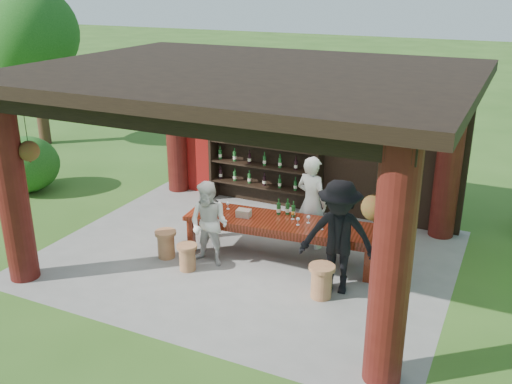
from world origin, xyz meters
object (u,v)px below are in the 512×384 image
at_px(host, 312,202).
at_px(napkin_basket, 244,213).
at_px(stool_near_right, 321,281).
at_px(wine_shelf, 265,157).
at_px(tasting_table, 281,226).
at_px(guest_woman, 209,224).
at_px(stool_near_left, 187,257).
at_px(guest_man, 338,237).
at_px(stool_far_left, 166,243).

distance_m(host, napkin_basket, 1.33).
bearing_deg(stool_near_right, napkin_basket, 154.29).
bearing_deg(host, wine_shelf, -24.22).
bearing_deg(tasting_table, guest_woman, -143.99).
height_order(tasting_table, stool_near_left, tasting_table).
height_order(stool_near_left, napkin_basket, napkin_basket).
height_order(wine_shelf, napkin_basket, wine_shelf).
xyz_separation_m(host, guest_man, (0.98, -1.42, 0.06)).
height_order(wine_shelf, guest_woman, wine_shelf).
bearing_deg(wine_shelf, guest_woman, -84.44).
distance_m(stool_near_right, stool_far_left, 3.10).
distance_m(tasting_table, guest_man, 1.53).
bearing_deg(napkin_basket, host, 39.24).
bearing_deg(guest_woman, stool_near_right, -5.47).
xyz_separation_m(wine_shelf, stool_far_left, (-0.57, -3.14, -0.90)).
height_order(host, guest_woman, host).
distance_m(stool_near_left, napkin_basket, 1.33).
bearing_deg(stool_near_left, stool_far_left, 157.83).
height_order(wine_shelf, host, wine_shelf).
bearing_deg(host, guest_man, 142.55).
relative_size(wine_shelf, host, 1.46).
bearing_deg(stool_far_left, napkin_basket, 32.21).
distance_m(stool_near_left, stool_far_left, 0.67).
distance_m(tasting_table, napkin_basket, 0.74).
height_order(guest_woman, guest_man, guest_man).
bearing_deg(napkin_basket, stool_far_left, -147.79).
bearing_deg(host, stool_near_left, 66.59).
relative_size(stool_near_right, guest_man, 0.29).
distance_m(guest_woman, napkin_basket, 0.75).
relative_size(stool_near_right, stool_far_left, 1.08).
relative_size(wine_shelf, stool_near_left, 5.48).
relative_size(stool_near_left, guest_man, 0.25).
bearing_deg(guest_man, host, 116.20).
height_order(stool_near_left, guest_woman, guest_woman).
bearing_deg(tasting_table, napkin_basket, -169.24).
distance_m(stool_near_left, guest_woman, 0.70).
bearing_deg(wine_shelf, napkin_basket, -74.35).
distance_m(wine_shelf, tasting_table, 2.67).
height_order(wine_shelf, stool_near_right, wine_shelf).
bearing_deg(tasting_table, guest_man, -28.66).
bearing_deg(stool_near_left, tasting_table, 41.47).
relative_size(stool_near_right, napkin_basket, 2.19).
relative_size(wine_shelf, napkin_basket, 10.26).
bearing_deg(stool_far_left, tasting_table, 25.18).
relative_size(stool_far_left, guest_woman, 0.34).
bearing_deg(host, napkin_basket, 57.10).
relative_size(wine_shelf, tasting_table, 0.73).
xyz_separation_m(stool_near_left, host, (1.64, 1.87, 0.65)).
relative_size(host, guest_man, 0.94).
height_order(stool_far_left, guest_man, guest_man).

